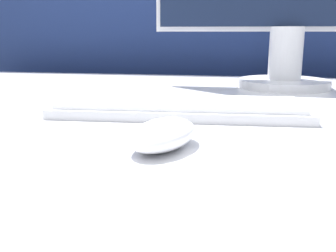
{
  "coord_description": "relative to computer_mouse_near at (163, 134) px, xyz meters",
  "views": [
    {
      "loc": [
        0.11,
        -0.68,
        0.87
      ],
      "look_at": [
        0.02,
        -0.2,
        0.75
      ],
      "focal_mm": 42.0,
      "sensor_mm": 36.0,
      "label": 1
    }
  ],
  "objects": [
    {
      "name": "partition_panel",
      "position": [
        -0.02,
        0.96,
        -0.1
      ],
      "size": [
        5.0,
        0.03,
        1.29
      ],
      "color": "navy",
      "rests_on": "ground_plane"
    },
    {
      "name": "computer_mouse_near",
      "position": [
        0.0,
        0.0,
        0.0
      ],
      "size": [
        0.1,
        0.13,
        0.04
      ],
      "rotation": [
        0.0,
        0.0,
        -0.32
      ],
      "color": "white",
      "rests_on": "desk"
    },
    {
      "name": "keyboard",
      "position": [
        -0.01,
        0.21,
        -0.01
      ],
      "size": [
        0.43,
        0.17,
        0.02
      ],
      "rotation": [
        0.0,
        0.0,
        0.05
      ],
      "color": "silver",
      "rests_on": "desk"
    }
  ]
}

